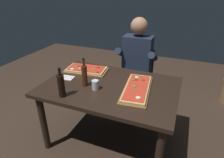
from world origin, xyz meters
name	(u,v)px	position (x,y,z in m)	size (l,w,h in m)	color
ground_plane	(110,138)	(0.00, 0.00, 0.00)	(6.40, 6.40, 0.00)	#38281E
dining_table	(110,93)	(0.00, 0.00, 0.64)	(1.40, 0.96, 0.74)	black
pizza_rectangular_front	(86,69)	(-0.41, 0.23, 0.76)	(0.53, 0.33, 0.05)	brown
pizza_rectangular_left	(137,89)	(0.29, 0.00, 0.76)	(0.33, 0.65, 0.05)	brown
wine_bottle_dark	(61,85)	(-0.34, -0.37, 0.86)	(0.07, 0.07, 0.29)	black
oil_bottle_amber	(85,75)	(-0.24, -0.11, 0.86)	(0.06, 0.06, 0.31)	#47230F
tumbler_near_camera	(95,85)	(-0.11, -0.14, 0.78)	(0.07, 0.07, 0.10)	silver
napkin_cutlery_set	(66,78)	(-0.54, -0.03, 0.74)	(0.19, 0.13, 0.01)	white
diner_chair	(137,76)	(0.08, 0.86, 0.49)	(0.44, 0.44, 0.87)	#3D2B1E
seated_diner	(136,62)	(0.08, 0.74, 0.74)	(0.53, 0.41, 1.33)	#23232D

